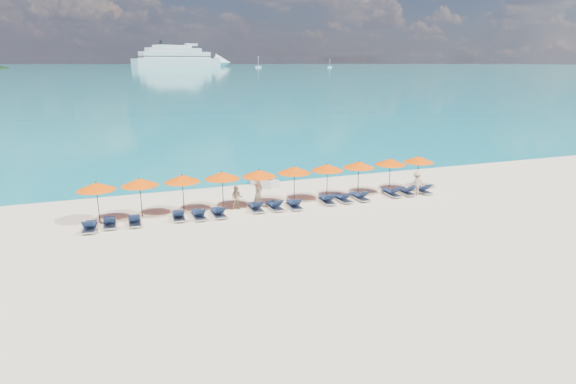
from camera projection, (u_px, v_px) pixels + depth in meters
name	position (u px, v px, depth m)	size (l,w,h in m)	color
ground	(307.00, 228.00, 25.35)	(1400.00, 1400.00, 0.00)	beige
sea	(115.00, 67.00, 623.13)	(1600.00, 1300.00, 0.01)	#1FA9B2
cruise_ship	(186.00, 59.00, 598.51)	(132.05, 63.85, 36.90)	silver
sailboat_near	(330.00, 67.00, 542.70)	(5.13, 1.71, 9.40)	silver
sailboat_far	(258.00, 67.00, 539.64)	(6.56, 2.19, 12.03)	silver
jetski	(265.00, 181.00, 33.74)	(1.66, 2.33, 0.78)	silver
beachgoer_a	(258.00, 192.00, 28.70)	(0.68, 0.45, 1.86)	tan
beachgoer_b	(237.00, 198.00, 28.29)	(0.71, 0.41, 1.45)	tan
beachgoer_c	(417.00, 183.00, 31.28)	(1.06, 0.49, 1.63)	tan
umbrella_0	(96.00, 186.00, 25.78)	(2.10, 2.10, 2.28)	black
umbrella_1	(139.00, 182.00, 26.67)	(2.10, 2.10, 2.28)	black
umbrella_2	(182.00, 178.00, 27.50)	(2.10, 2.10, 2.28)	black
umbrella_3	(222.00, 175.00, 28.24)	(2.10, 2.10, 2.28)	black
umbrella_4	(259.00, 173.00, 28.76)	(2.10, 2.10, 2.28)	black
umbrella_5	(294.00, 170.00, 29.64)	(2.10, 2.10, 2.28)	black
umbrella_6	(327.00, 167.00, 30.34)	(2.10, 2.10, 2.28)	black
umbrella_7	(359.00, 165.00, 31.14)	(2.10, 2.10, 2.28)	black
umbrella_8	(390.00, 162.00, 32.01)	(2.10, 2.10, 2.28)	black
umbrella_9	(419.00, 159.00, 32.78)	(2.10, 2.10, 2.28)	black
lounger_0	(90.00, 226.00, 24.92)	(0.77, 1.75, 0.66)	silver
lounger_1	(109.00, 222.00, 25.51)	(0.63, 1.70, 0.66)	silver
lounger_2	(135.00, 220.00, 25.82)	(0.64, 1.71, 0.66)	silver
lounger_3	(178.00, 215.00, 26.67)	(0.70, 1.73, 0.66)	silver
lounger_4	(199.00, 214.00, 26.84)	(0.66, 1.72, 0.66)	silver
lounger_5	(218.00, 212.00, 27.20)	(0.68, 1.72, 0.66)	silver
lounger_6	(256.00, 207.00, 28.19)	(0.65, 1.71, 0.66)	silver
lounger_7	(275.00, 206.00, 28.45)	(0.72, 1.73, 0.66)	silver
lounger_8	(294.00, 204.00, 28.69)	(0.70, 1.73, 0.66)	silver
lounger_9	(327.00, 200.00, 29.69)	(0.78, 1.75, 0.66)	silver
lounger_10	(342.00, 198.00, 30.03)	(0.75, 1.74, 0.66)	silver
lounger_11	(360.00, 196.00, 30.38)	(0.67, 1.72, 0.66)	silver
lounger_12	(391.00, 192.00, 31.29)	(0.63, 1.70, 0.66)	silver
lounger_13	(406.00, 191.00, 31.59)	(0.71, 1.73, 0.66)	silver
lounger_14	(422.00, 189.00, 31.99)	(0.64, 1.71, 0.66)	silver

